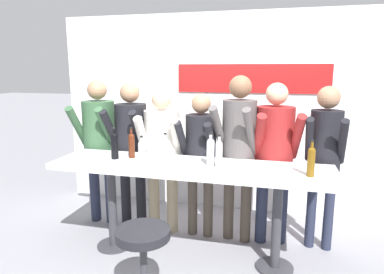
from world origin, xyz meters
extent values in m
plane|color=gray|center=(0.00, 0.00, 0.00)|extent=(40.00, 40.00, 0.00)
cube|color=white|center=(0.00, 1.41, 1.30)|extent=(4.33, 0.10, 2.60)
cube|color=red|center=(0.46, 1.35, 1.76)|extent=(1.92, 0.02, 0.36)
cube|color=white|center=(0.00, 0.00, 0.95)|extent=(2.73, 0.66, 0.06)
cylinder|color=#333338|center=(-0.85, 0.00, 0.48)|extent=(0.09, 0.09, 0.92)
cylinder|color=#333338|center=(-0.85, 0.00, 0.01)|extent=(0.36, 0.36, 0.02)
cylinder|color=#333338|center=(0.85, 0.00, 0.48)|extent=(0.09, 0.09, 0.92)
cylinder|color=#333338|center=(0.85, 0.00, 0.01)|extent=(0.36, 0.36, 0.02)
cylinder|color=#333338|center=(-0.15, -0.84, 0.33)|extent=(0.06, 0.06, 0.62)
cylinder|color=black|center=(-0.15, -0.84, 0.65)|extent=(0.43, 0.43, 0.07)
cylinder|color=#23283D|center=(-1.37, 0.54, 0.42)|extent=(0.12, 0.12, 0.84)
cylinder|color=#23283D|center=(-1.16, 0.55, 0.42)|extent=(0.12, 0.12, 0.84)
cylinder|color=#335638|center=(-1.27, 0.55, 1.18)|extent=(0.39, 0.39, 0.67)
sphere|color=#9E7556|center=(-1.27, 0.55, 1.64)|extent=(0.23, 0.23, 0.23)
cylinder|color=#335638|center=(-1.44, 0.38, 1.23)|extent=(0.10, 0.40, 0.52)
cylinder|color=#335638|center=(-1.08, 0.39, 1.23)|extent=(0.10, 0.40, 0.52)
cylinder|color=black|center=(-0.95, 0.54, 0.42)|extent=(0.12, 0.12, 0.83)
cylinder|color=black|center=(-0.75, 0.54, 0.42)|extent=(0.12, 0.12, 0.83)
cylinder|color=black|center=(-0.85, 0.54, 1.16)|extent=(0.37, 0.37, 0.66)
sphere|color=#9E7556|center=(-0.85, 0.54, 1.62)|extent=(0.22, 0.22, 0.22)
cylinder|color=black|center=(-1.03, 0.38, 1.21)|extent=(0.10, 0.39, 0.51)
cylinder|color=black|center=(-0.68, 0.38, 1.21)|extent=(0.10, 0.39, 0.51)
cylinder|color=gray|center=(-0.56, 0.47, 0.40)|extent=(0.13, 0.13, 0.80)
cylinder|color=gray|center=(-0.34, 0.50, 0.40)|extent=(0.13, 0.13, 0.80)
cylinder|color=beige|center=(-0.45, 0.49, 1.12)|extent=(0.45, 0.45, 0.63)
sphere|color=#D6AD89|center=(-0.45, 0.49, 1.56)|extent=(0.22, 0.22, 0.22)
cylinder|color=beige|center=(-0.62, 0.31, 1.16)|extent=(0.14, 0.40, 0.50)
cylinder|color=beige|center=(-0.24, 0.36, 1.16)|extent=(0.14, 0.40, 0.50)
cylinder|color=#473D33|center=(-0.10, 0.50, 0.39)|extent=(0.11, 0.11, 0.78)
cylinder|color=#473D33|center=(0.09, 0.49, 0.39)|extent=(0.11, 0.11, 0.78)
cylinder|color=black|center=(0.00, 0.49, 1.09)|extent=(0.36, 0.36, 0.62)
sphere|color=#9E7556|center=(0.00, 0.49, 1.52)|extent=(0.21, 0.21, 0.21)
cylinder|color=black|center=(-0.17, 0.36, 1.13)|extent=(0.11, 0.37, 0.48)
cylinder|color=black|center=(0.15, 0.33, 1.13)|extent=(0.11, 0.37, 0.48)
cylinder|color=#473D33|center=(0.32, 0.51, 0.44)|extent=(0.11, 0.11, 0.87)
cylinder|color=#473D33|center=(0.51, 0.47, 0.44)|extent=(0.11, 0.11, 0.87)
cylinder|color=#514C4C|center=(0.42, 0.49, 1.22)|extent=(0.42, 0.42, 0.69)
sphere|color=brown|center=(0.42, 0.49, 1.70)|extent=(0.24, 0.24, 0.24)
cylinder|color=#514C4C|center=(0.22, 0.36, 1.27)|extent=(0.16, 0.42, 0.53)
cylinder|color=#514C4C|center=(0.55, 0.29, 1.27)|extent=(0.16, 0.42, 0.53)
cylinder|color=#23283D|center=(0.68, 0.50, 0.42)|extent=(0.12, 0.12, 0.84)
cylinder|color=#23283D|center=(0.89, 0.54, 0.42)|extent=(0.12, 0.12, 0.84)
cylinder|color=maroon|center=(0.79, 0.52, 1.17)|extent=(0.45, 0.45, 0.66)
sphere|color=#D6AD89|center=(0.79, 0.52, 1.63)|extent=(0.23, 0.23, 0.23)
cylinder|color=maroon|center=(0.63, 0.33, 1.22)|extent=(0.16, 0.41, 0.52)
cylinder|color=maroon|center=(1.00, 0.40, 1.22)|extent=(0.16, 0.41, 0.52)
cylinder|color=#23283D|center=(1.20, 0.53, 0.41)|extent=(0.10, 0.10, 0.83)
cylinder|color=#23283D|center=(1.37, 0.52, 0.41)|extent=(0.10, 0.10, 0.83)
cylinder|color=black|center=(1.28, 0.52, 1.15)|extent=(0.35, 0.35, 0.65)
sphere|color=#9E7556|center=(1.28, 0.52, 1.61)|extent=(0.22, 0.22, 0.22)
cylinder|color=black|center=(1.12, 0.38, 1.20)|extent=(0.12, 0.39, 0.50)
cylinder|color=black|center=(1.41, 0.35, 1.20)|extent=(0.12, 0.39, 0.50)
cylinder|color=brown|center=(1.10, -0.11, 1.09)|extent=(0.06, 0.06, 0.22)
sphere|color=brown|center=(1.10, -0.11, 1.20)|extent=(0.06, 0.06, 0.06)
cylinder|color=brown|center=(1.10, -0.11, 1.24)|extent=(0.02, 0.02, 0.08)
cylinder|color=black|center=(1.10, -0.11, 1.29)|extent=(0.03, 0.03, 0.02)
cylinder|color=#B7BCC1|center=(-0.45, -0.09, 1.08)|extent=(0.07, 0.07, 0.19)
sphere|color=#B7BCC1|center=(-0.45, -0.09, 1.17)|extent=(0.07, 0.07, 0.07)
cylinder|color=#B7BCC1|center=(-0.45, -0.09, 1.21)|extent=(0.03, 0.03, 0.07)
cylinder|color=black|center=(-0.45, -0.09, 1.25)|extent=(0.03, 0.03, 0.01)
cylinder|color=#B7BCC1|center=(0.29, -0.03, 1.09)|extent=(0.07, 0.07, 0.22)
sphere|color=#B7BCC1|center=(0.29, -0.03, 1.20)|extent=(0.07, 0.07, 0.07)
cylinder|color=#B7BCC1|center=(0.29, -0.03, 1.24)|extent=(0.03, 0.03, 0.08)
cylinder|color=black|center=(0.29, -0.03, 1.28)|extent=(0.03, 0.03, 0.02)
cylinder|color=#B7BCC1|center=(0.20, 0.01, 1.09)|extent=(0.08, 0.08, 0.22)
sphere|color=#B7BCC1|center=(0.20, 0.01, 1.20)|extent=(0.08, 0.08, 0.08)
cylinder|color=#B7BCC1|center=(0.20, 0.01, 1.24)|extent=(0.03, 0.03, 0.08)
cylinder|color=black|center=(0.20, 0.01, 1.29)|extent=(0.03, 0.03, 0.02)
cylinder|color=#4C1E0F|center=(-0.64, 0.09, 1.09)|extent=(0.06, 0.06, 0.22)
sphere|color=#4C1E0F|center=(-0.64, 0.09, 1.20)|extent=(0.06, 0.06, 0.06)
cylinder|color=#4C1E0F|center=(-0.64, 0.09, 1.24)|extent=(0.02, 0.02, 0.08)
cylinder|color=black|center=(-0.64, 0.09, 1.29)|extent=(0.03, 0.03, 0.02)
cylinder|color=black|center=(-0.79, 0.01, 1.09)|extent=(0.08, 0.08, 0.23)
sphere|color=black|center=(-0.79, 0.01, 1.21)|extent=(0.08, 0.08, 0.08)
cylinder|color=black|center=(-0.79, 0.01, 1.25)|extent=(0.03, 0.03, 0.08)
cylinder|color=black|center=(-0.79, 0.01, 1.30)|extent=(0.03, 0.03, 0.02)
cylinder|color=#B7BCC1|center=(-0.25, 0.00, 1.08)|extent=(0.07, 0.07, 0.21)
sphere|color=#B7BCC1|center=(-0.25, 0.00, 1.19)|extent=(0.07, 0.07, 0.07)
cylinder|color=#B7BCC1|center=(-0.25, 0.00, 1.23)|extent=(0.02, 0.02, 0.07)
cylinder|color=black|center=(-0.25, 0.00, 1.27)|extent=(0.03, 0.03, 0.02)
camera|label=1|loc=(0.82, -3.08, 1.89)|focal=32.00mm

